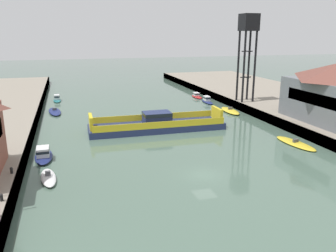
{
  "coord_description": "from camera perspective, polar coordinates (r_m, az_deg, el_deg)",
  "views": [
    {
      "loc": [
        -14.92,
        -34.63,
        16.15
      ],
      "look_at": [
        0.0,
        15.36,
        2.0
      ],
      "focal_mm": 36.5,
      "sensor_mm": 36.0,
      "label": 1
    }
  ],
  "objects": [
    {
      "name": "moored_boat_far_left",
      "position": [
        48.36,
        -20.09,
        -4.49
      ],
      "size": [
        2.36,
        6.39,
        1.73
      ],
      "color": "navy",
      "rests_on": "ground"
    },
    {
      "name": "moored_boat_upstream_a",
      "position": [
        83.32,
        6.54,
        4.31
      ],
      "size": [
        2.03,
        6.08,
        1.55
      ],
      "color": "navy",
      "rests_on": "ground"
    },
    {
      "name": "moored_boat_mid_right",
      "position": [
        89.05,
        -18.05,
        4.36
      ],
      "size": [
        1.94,
        5.64,
        1.53
      ],
      "color": "#237075",
      "rests_on": "ground"
    },
    {
      "name": "moored_boat_near_left",
      "position": [
        54.91,
        20.51,
        -2.71
      ],
      "size": [
        3.18,
        8.12,
        0.86
      ],
      "color": "yellow",
      "rests_on": "ground"
    },
    {
      "name": "crane_tower",
      "position": [
        76.34,
        13.27,
        14.89
      ],
      "size": [
        3.35,
        3.35,
        18.43
      ],
      "color": "black",
      "rests_on": "quay_right"
    },
    {
      "name": "moored_boat_near_right",
      "position": [
        73.83,
        10.34,
        2.53
      ],
      "size": [
        2.94,
        7.71,
        1.09
      ],
      "color": "yellow",
      "rests_on": "ground"
    },
    {
      "name": "moored_boat_upstream_b",
      "position": [
        41.66,
        -19.36,
        -8.11
      ],
      "size": [
        2.27,
        5.71,
        1.05
      ],
      "color": "white",
      "rests_on": "ground"
    },
    {
      "name": "bollard_left_mid",
      "position": [
        40.16,
        -24.68,
        -6.68
      ],
      "size": [
        0.32,
        0.32,
        0.71
      ],
      "color": "black",
      "rests_on": "quay_left"
    },
    {
      "name": "moored_boat_mid_left",
      "position": [
        75.88,
        -18.39,
        2.32
      ],
      "size": [
        3.3,
        8.42,
        1.05
      ],
      "color": "navy",
      "rests_on": "ground"
    },
    {
      "name": "moored_boat_far_right",
      "position": [
        90.07,
        4.81,
        5.08
      ],
      "size": [
        2.01,
        5.7,
        1.21
      ],
      "color": "red",
      "rests_on": "ground"
    },
    {
      "name": "quay_right",
      "position": [
        75.15,
        24.9,
        2.02
      ],
      "size": [
        28.0,
        140.0,
        1.76
      ],
      "color": "gray",
      "rests_on": "ground"
    },
    {
      "name": "chain_ferry",
      "position": [
        58.95,
        -1.84,
        0.28
      ],
      "size": [
        23.38,
        6.42,
        3.3
      ],
      "color": "navy",
      "rests_on": "ground"
    },
    {
      "name": "ground_plane",
      "position": [
        41.02,
        6.21,
        -8.1
      ],
      "size": [
        400.0,
        400.0,
        0.0
      ],
      "primitive_type": "plane",
      "color": "#4C6656"
    },
    {
      "name": "bollard_left_fore",
      "position": [
        34.26,
        -26.08,
        -10.6
      ],
      "size": [
        0.32,
        0.32,
        0.71
      ],
      "color": "black",
      "rests_on": "quay_left"
    }
  ]
}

